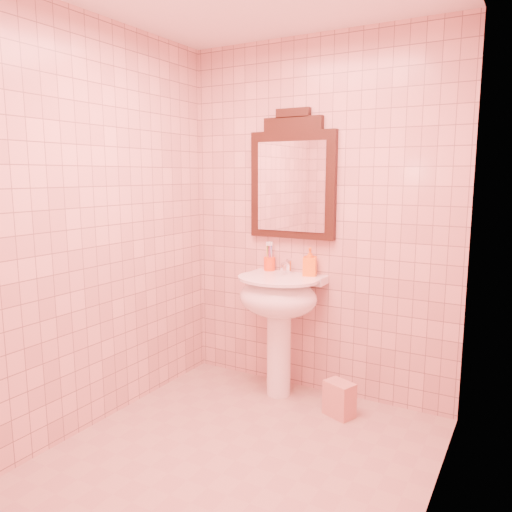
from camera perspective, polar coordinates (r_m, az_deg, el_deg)
The scene contains 8 objects.
floor at distance 2.98m, azimuth -2.34°, elevation -22.36°, with size 2.20×2.20×0.00m, color tan.
back_wall at distance 3.54m, azimuth 6.99°, elevation 4.09°, with size 2.00×0.02×2.50m, color #DFA59C.
pedestal_sink at distance 3.51m, azimuth 2.60°, elevation -5.66°, with size 0.58×0.58×0.86m.
faucet at distance 3.57m, azimuth 3.62°, elevation -1.15°, with size 0.04×0.16×0.11m.
mirror at distance 3.57m, azimuth 4.18°, elevation 8.74°, with size 0.65×0.06×0.90m.
toothbrush_cup at distance 3.69m, azimuth 1.55°, elevation -0.86°, with size 0.08×0.08×0.19m.
soap_dispenser at distance 3.51m, azimuth 6.18°, elevation -0.67°, with size 0.09×0.09×0.20m, color orange.
towel at distance 3.44m, azimuth 9.51°, elevation -15.82°, with size 0.19×0.13×0.23m, color tan.
Camera 1 is at (1.35, -2.15, 1.56)m, focal length 35.00 mm.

